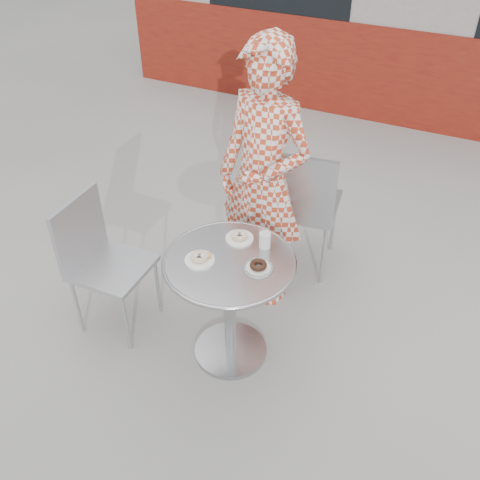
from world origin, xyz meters
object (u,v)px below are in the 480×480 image
at_px(plate_far, 239,237).
at_px(milk_cup, 265,239).
at_px(seated_person, 263,180).
at_px(plate_near, 200,258).
at_px(bistro_table, 230,285).
at_px(plate_checker, 258,267).
at_px(chair_left, 115,289).
at_px(chair_far, 301,228).

relative_size(plate_far, milk_cup, 1.44).
relative_size(seated_person, plate_near, 10.82).
distance_m(bistro_table, plate_near, 0.25).
xyz_separation_m(bistro_table, plate_checker, (0.17, 0.00, 0.19)).
height_order(bistro_table, plate_far, plate_far).
bearing_deg(plate_checker, chair_left, -175.61).
height_order(chair_left, milk_cup, chair_left).
bearing_deg(milk_cup, bistro_table, -123.11).
distance_m(seated_person, milk_cup, 0.48).
bearing_deg(chair_far, milk_cup, 86.14).
height_order(chair_far, plate_near, chair_far).
distance_m(chair_left, plate_checker, 1.05).
distance_m(seated_person, plate_near, 0.70).
distance_m(seated_person, plate_far, 0.45).
distance_m(bistro_table, chair_left, 0.83).
xyz_separation_m(chair_far, seated_person, (-0.15, -0.38, 0.57)).
relative_size(chair_far, plate_near, 6.13).
distance_m(plate_near, milk_cup, 0.37).
height_order(plate_far, plate_checker, same).
distance_m(chair_left, plate_far, 0.92).
xyz_separation_m(bistro_table, chair_left, (-0.77, -0.07, -0.28)).
relative_size(chair_left, milk_cup, 8.16).
distance_m(chair_left, plate_near, 0.79).
distance_m(plate_far, milk_cup, 0.16).
relative_size(bistro_table, chair_left, 0.83).
bearing_deg(chair_left, seated_person, -46.59).
height_order(plate_far, plate_near, plate_near).
xyz_separation_m(chair_far, plate_far, (-0.10, -0.81, 0.45)).
bearing_deg(seated_person, plate_checker, -54.82).
distance_m(plate_far, plate_checker, 0.27).
distance_m(plate_checker, milk_cup, 0.19).
height_order(seated_person, plate_checker, seated_person).
relative_size(plate_checker, milk_cup, 1.45).
bearing_deg(bistro_table, chair_left, -175.01).
xyz_separation_m(chair_left, plate_far, (0.74, 0.26, 0.48)).
height_order(seated_person, milk_cup, seated_person).
height_order(bistro_table, milk_cup, milk_cup).
bearing_deg(bistro_table, seated_person, 97.20).
bearing_deg(chair_left, plate_far, -72.03).
xyz_separation_m(bistro_table, milk_cup, (0.12, 0.19, 0.23)).
distance_m(plate_near, plate_checker, 0.31).
relative_size(bistro_table, seated_person, 0.42).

